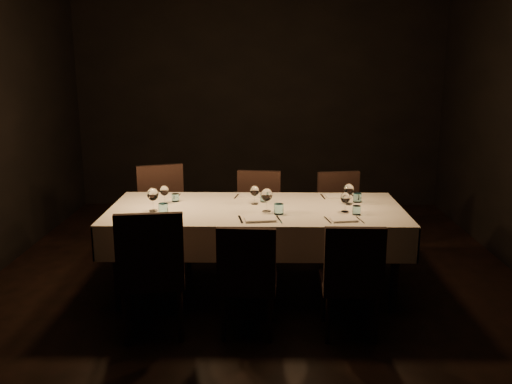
{
  "coord_description": "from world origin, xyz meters",
  "views": [
    {
      "loc": [
        0.06,
        -4.5,
        1.98
      ],
      "look_at": [
        0.0,
        0.0,
        0.9
      ],
      "focal_mm": 38.0,
      "sensor_mm": 36.0,
      "label": 1
    }
  ],
  "objects_px": {
    "dining_table": "(256,216)",
    "chair_far_center": "(258,213)",
    "chair_near_right": "(352,275)",
    "chair_near_left": "(152,268)",
    "chair_near_center": "(248,275)",
    "chair_far_right": "(341,213)",
    "chair_far_left": "(163,210)"
  },
  "relations": [
    {
      "from": "dining_table",
      "to": "chair_near_left",
      "type": "xyz_separation_m",
      "value": [
        -0.74,
        -0.85,
        -0.15
      ]
    },
    {
      "from": "chair_near_left",
      "to": "chair_near_right",
      "type": "distance_m",
      "value": 1.44
    },
    {
      "from": "chair_near_left",
      "to": "chair_far_right",
      "type": "relative_size",
      "value": 1.08
    },
    {
      "from": "chair_near_left",
      "to": "chair_far_left",
      "type": "height_order",
      "value": "chair_near_left"
    },
    {
      "from": "chair_far_right",
      "to": "chair_far_left",
      "type": "bearing_deg",
      "value": 171.88
    },
    {
      "from": "chair_near_left",
      "to": "chair_near_center",
      "type": "bearing_deg",
      "value": 173.0
    },
    {
      "from": "chair_far_right",
      "to": "chair_near_center",
      "type": "bearing_deg",
      "value": -128.79
    },
    {
      "from": "chair_near_left",
      "to": "chair_far_left",
      "type": "bearing_deg",
      "value": -90.54
    },
    {
      "from": "chair_near_left",
      "to": "chair_near_right",
      "type": "height_order",
      "value": "chair_near_left"
    },
    {
      "from": "chair_near_left",
      "to": "chair_far_right",
      "type": "xyz_separation_m",
      "value": [
        1.59,
        1.63,
        -0.04
      ]
    },
    {
      "from": "chair_near_left",
      "to": "chair_near_right",
      "type": "xyz_separation_m",
      "value": [
        1.44,
        -0.0,
        -0.05
      ]
    },
    {
      "from": "chair_far_right",
      "to": "chair_far_center",
      "type": "bearing_deg",
      "value": 172.92
    },
    {
      "from": "dining_table",
      "to": "chair_far_left",
      "type": "bearing_deg",
      "value": 142.39
    },
    {
      "from": "dining_table",
      "to": "chair_far_right",
      "type": "height_order",
      "value": "chair_far_right"
    },
    {
      "from": "chair_near_center",
      "to": "chair_near_right",
      "type": "relative_size",
      "value": 0.99
    },
    {
      "from": "chair_near_center",
      "to": "chair_far_right",
      "type": "xyz_separation_m",
      "value": [
        0.9,
        1.62,
        0.02
      ]
    },
    {
      "from": "chair_near_left",
      "to": "chair_far_right",
      "type": "distance_m",
      "value": 2.28
    },
    {
      "from": "chair_near_right",
      "to": "chair_near_left",
      "type": "bearing_deg",
      "value": 0.78
    },
    {
      "from": "dining_table",
      "to": "chair_far_center",
      "type": "distance_m",
      "value": 0.76
    },
    {
      "from": "dining_table",
      "to": "chair_near_left",
      "type": "relative_size",
      "value": 2.57
    },
    {
      "from": "chair_near_center",
      "to": "chair_far_right",
      "type": "bearing_deg",
      "value": -115.52
    },
    {
      "from": "chair_near_center",
      "to": "chair_far_center",
      "type": "distance_m",
      "value": 1.58
    },
    {
      "from": "chair_near_right",
      "to": "dining_table",
      "type": "bearing_deg",
      "value": -49.74
    },
    {
      "from": "dining_table",
      "to": "chair_near_right",
      "type": "height_order",
      "value": "chair_near_right"
    },
    {
      "from": "chair_near_right",
      "to": "chair_far_left",
      "type": "bearing_deg",
      "value": -43.01
    },
    {
      "from": "dining_table",
      "to": "chair_near_center",
      "type": "bearing_deg",
      "value": -93.38
    },
    {
      "from": "dining_table",
      "to": "chair_far_center",
      "type": "relative_size",
      "value": 2.75
    },
    {
      "from": "chair_near_center",
      "to": "chair_near_right",
      "type": "xyz_separation_m",
      "value": [
        0.75,
        -0.01,
        0.01
      ]
    },
    {
      "from": "chair_near_left",
      "to": "chair_far_center",
      "type": "height_order",
      "value": "chair_near_left"
    },
    {
      "from": "chair_near_left",
      "to": "chair_far_center",
      "type": "distance_m",
      "value": 1.76
    },
    {
      "from": "chair_near_center",
      "to": "chair_far_left",
      "type": "bearing_deg",
      "value": -56.84
    },
    {
      "from": "chair_near_center",
      "to": "chair_far_center",
      "type": "relative_size",
      "value": 0.95
    }
  ]
}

